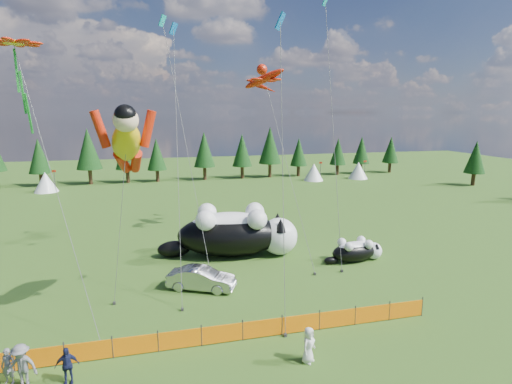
{
  "coord_description": "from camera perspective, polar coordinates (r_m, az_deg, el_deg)",
  "views": [
    {
      "loc": [
        -2.62,
        -20.33,
        10.92
      ],
      "look_at": [
        3.4,
        4.0,
        5.93
      ],
      "focal_mm": 28.0,
      "sensor_mm": 36.0,
      "label": 1
    }
  ],
  "objects": [
    {
      "name": "ground",
      "position": [
        23.22,
        -6.04,
        -16.85
      ],
      "size": [
        160.0,
        160.0,
        0.0
      ],
      "primitive_type": "plane",
      "color": "#15370A",
      "rests_on": "ground"
    },
    {
      "name": "diamond_kite_b",
      "position": [
        32.04,
        10.04,
        22.96
      ],
      "size": [
        0.79,
        5.66,
        19.8
      ],
      "color": "#0EA6AA",
      "rests_on": "ground"
    },
    {
      "name": "superhero_kite",
      "position": [
        21.22,
        -18.04,
        6.72
      ],
      "size": [
        4.75,
        5.1,
        11.66
      ],
      "color": "#DDB00B",
      "rests_on": "ground"
    },
    {
      "name": "spectator_a",
      "position": [
        20.44,
        -31.92,
        -20.37
      ],
      "size": [
        0.64,
        0.51,
        1.53
      ],
      "primitive_type": "imported",
      "rotation": [
        0.0,
        0.0,
        -0.29
      ],
      "color": "slate",
      "rests_on": "ground"
    },
    {
      "name": "cat_small",
      "position": [
        31.03,
        14.19,
        -8.09
      ],
      "size": [
        4.77,
        1.92,
        1.72
      ],
      "rotation": [
        0.0,
        0.0,
        0.07
      ],
      "color": "black",
      "rests_on": "ground"
    },
    {
      "name": "spectator_e",
      "position": [
        19.05,
        7.52,
        -20.85
      ],
      "size": [
        0.95,
        0.92,
        1.65
      ],
      "primitive_type": "imported",
      "rotation": [
        0.0,
        0.0,
        0.71
      ],
      "color": "silver",
      "rests_on": "ground"
    },
    {
      "name": "cat_large",
      "position": [
        30.99,
        -2.83,
        -5.74
      ],
      "size": [
        10.81,
        5.08,
        3.92
      ],
      "rotation": [
        0.0,
        0.0,
        -0.17
      ],
      "color": "black",
      "rests_on": "ground"
    },
    {
      "name": "diamond_kite_a",
      "position": [
        27.59,
        -11.65,
        20.36
      ],
      "size": [
        0.87,
        7.03,
        17.43
      ],
      "color": "blue",
      "rests_on": "ground"
    },
    {
      "name": "diamond_kite_d",
      "position": [
        31.23,
        -12.95,
        21.47
      ],
      "size": [
        2.76,
        6.24,
        18.53
      ],
      "color": "#0EA6AA",
      "rests_on": "ground"
    },
    {
      "name": "festival_tents",
      "position": [
        62.57,
        -1.15,
        2.52
      ],
      "size": [
        50.0,
        3.2,
        2.8
      ],
      "primitive_type": null,
      "color": "white",
      "rests_on": "ground"
    },
    {
      "name": "tree_line",
      "position": [
        65.74,
        -11.57,
        5.0
      ],
      "size": [
        90.0,
        4.0,
        8.0
      ],
      "primitive_type": null,
      "color": "black",
      "rests_on": "ground"
    },
    {
      "name": "spectator_d",
      "position": [
        19.8,
        -30.47,
        -20.67
      ],
      "size": [
        1.34,
        0.9,
        1.9
      ],
      "primitive_type": "imported",
      "rotation": [
        0.0,
        0.0,
        -0.23
      ],
      "color": "slate",
      "rests_on": "ground"
    },
    {
      "name": "car",
      "position": [
        25.83,
        -7.8,
        -12.15
      ],
      "size": [
        4.48,
        3.09,
        1.4
      ],
      "primitive_type": "imported",
      "rotation": [
        0.0,
        0.0,
        1.15
      ],
      "color": "#A7A7AC",
      "rests_on": "ground"
    },
    {
      "name": "diamond_kite_c",
      "position": [
        20.85,
        3.52,
        21.76
      ],
      "size": [
        0.79,
        3.15,
        16.11
      ],
      "color": "blue",
      "rests_on": "ground"
    },
    {
      "name": "spectator_c",
      "position": [
        19.36,
        -25.4,
        -21.48
      ],
      "size": [
        0.97,
        0.56,
        1.58
      ],
      "primitive_type": "imported",
      "rotation": [
        0.0,
        0.0,
        0.1
      ],
      "color": "#161A3D",
      "rests_on": "ground"
    },
    {
      "name": "flower_kite",
      "position": [
        24.92,
        -31.28,
        17.39
      ],
      "size": [
        5.56,
        7.22,
        15.81
      ],
      "color": "red",
      "rests_on": "ground"
    },
    {
      "name": "gecko_kite",
      "position": [
        35.25,
        1.16,
        15.86
      ],
      "size": [
        6.05,
        13.04,
        16.89
      ],
      "color": "red",
      "rests_on": "ground"
    },
    {
      "name": "safety_fence",
      "position": [
        20.39,
        -4.83,
        -19.51
      ],
      "size": [
        22.06,
        0.06,
        1.1
      ],
      "color": "#262626",
      "rests_on": "ground"
    }
  ]
}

